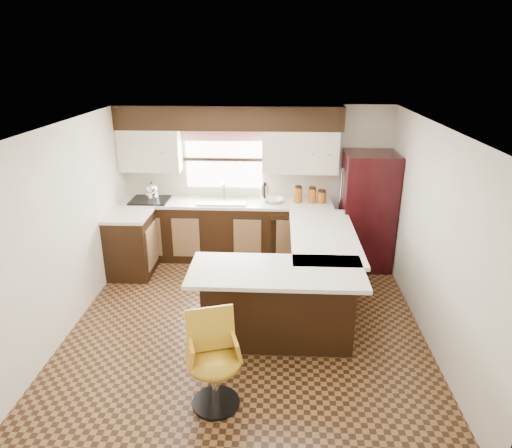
# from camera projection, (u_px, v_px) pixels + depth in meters

# --- Properties ---
(floor) EXTENTS (4.40, 4.40, 0.00)m
(floor) POSITION_uv_depth(u_px,v_px,m) (247.00, 322.00, 5.65)
(floor) COLOR #49301A
(floor) RESTS_ON ground
(ceiling) EXTENTS (4.40, 4.40, 0.00)m
(ceiling) POSITION_uv_depth(u_px,v_px,m) (245.00, 126.00, 4.80)
(ceiling) COLOR silver
(ceiling) RESTS_ON wall_back
(wall_back) EXTENTS (4.40, 0.00, 4.40)m
(wall_back) POSITION_uv_depth(u_px,v_px,m) (256.00, 181.00, 7.28)
(wall_back) COLOR beige
(wall_back) RESTS_ON floor
(wall_front) EXTENTS (4.40, 0.00, 4.40)m
(wall_front) POSITION_uv_depth(u_px,v_px,m) (224.00, 349.00, 3.17)
(wall_front) COLOR beige
(wall_front) RESTS_ON floor
(wall_left) EXTENTS (0.00, 4.40, 4.40)m
(wall_left) POSITION_uv_depth(u_px,v_px,m) (67.00, 229.00, 5.32)
(wall_left) COLOR beige
(wall_left) RESTS_ON floor
(wall_right) EXTENTS (0.00, 4.40, 4.40)m
(wall_right) POSITION_uv_depth(u_px,v_px,m) (432.00, 235.00, 5.12)
(wall_right) COLOR beige
(wall_right) RESTS_ON floor
(base_cab_back) EXTENTS (3.30, 0.60, 0.90)m
(base_cab_back) POSITION_uv_depth(u_px,v_px,m) (227.00, 231.00, 7.28)
(base_cab_back) COLOR black
(base_cab_back) RESTS_ON floor
(base_cab_left) EXTENTS (0.60, 0.70, 0.90)m
(base_cab_left) POSITION_uv_depth(u_px,v_px,m) (131.00, 245.00, 6.74)
(base_cab_left) COLOR black
(base_cab_left) RESTS_ON floor
(counter_back) EXTENTS (3.30, 0.60, 0.04)m
(counter_back) POSITION_uv_depth(u_px,v_px,m) (226.00, 203.00, 7.12)
(counter_back) COLOR silver
(counter_back) RESTS_ON base_cab_back
(counter_left) EXTENTS (0.60, 0.70, 0.04)m
(counter_left) POSITION_uv_depth(u_px,v_px,m) (128.00, 215.00, 6.57)
(counter_left) COLOR silver
(counter_left) RESTS_ON base_cab_left
(soffit) EXTENTS (3.40, 0.35, 0.36)m
(soffit) POSITION_uv_depth(u_px,v_px,m) (229.00, 117.00, 6.77)
(soffit) COLOR black
(soffit) RESTS_ON wall_back
(upper_cab_left) EXTENTS (0.94, 0.35, 0.64)m
(upper_cab_left) POSITION_uv_depth(u_px,v_px,m) (150.00, 150.00, 7.01)
(upper_cab_left) COLOR beige
(upper_cab_left) RESTS_ON wall_back
(upper_cab_right) EXTENTS (1.14, 0.35, 0.64)m
(upper_cab_right) POSITION_uv_depth(u_px,v_px,m) (300.00, 151.00, 6.90)
(upper_cab_right) COLOR beige
(upper_cab_right) RESTS_ON wall_back
(window_pane) EXTENTS (1.20, 0.02, 0.90)m
(window_pane) POSITION_uv_depth(u_px,v_px,m) (224.00, 159.00, 7.16)
(window_pane) COLOR white
(window_pane) RESTS_ON wall_back
(valance) EXTENTS (1.30, 0.06, 0.18)m
(valance) POSITION_uv_depth(u_px,v_px,m) (223.00, 135.00, 6.98)
(valance) COLOR #D19B93
(valance) RESTS_ON wall_back
(sink) EXTENTS (0.75, 0.45, 0.03)m
(sink) POSITION_uv_depth(u_px,v_px,m) (223.00, 201.00, 7.09)
(sink) COLOR #B2B2B7
(sink) RESTS_ON counter_back
(dishwasher) EXTENTS (0.58, 0.03, 0.78)m
(dishwasher) POSITION_uv_depth(u_px,v_px,m) (290.00, 240.00, 6.98)
(dishwasher) COLOR black
(dishwasher) RESTS_ON floor
(cooktop) EXTENTS (0.58, 0.50, 0.02)m
(cooktop) POSITION_uv_depth(u_px,v_px,m) (150.00, 200.00, 7.14)
(cooktop) COLOR black
(cooktop) RESTS_ON counter_back
(peninsula_long) EXTENTS (0.60, 1.95, 0.90)m
(peninsula_long) POSITION_uv_depth(u_px,v_px,m) (318.00, 268.00, 6.03)
(peninsula_long) COLOR black
(peninsula_long) RESTS_ON floor
(peninsula_return) EXTENTS (1.65, 0.60, 0.90)m
(peninsula_return) POSITION_uv_depth(u_px,v_px,m) (278.00, 306.00, 5.14)
(peninsula_return) COLOR black
(peninsula_return) RESTS_ON floor
(counter_pen_long) EXTENTS (0.84, 1.95, 0.04)m
(counter_pen_long) POSITION_uv_depth(u_px,v_px,m) (323.00, 235.00, 5.86)
(counter_pen_long) COLOR silver
(counter_pen_long) RESTS_ON peninsula_long
(counter_pen_return) EXTENTS (1.89, 0.84, 0.04)m
(counter_pen_return) POSITION_uv_depth(u_px,v_px,m) (276.00, 272.00, 4.89)
(counter_pen_return) COLOR silver
(counter_pen_return) RESTS_ON peninsula_return
(refrigerator) EXTENTS (0.76, 0.73, 1.77)m
(refrigerator) POSITION_uv_depth(u_px,v_px,m) (367.00, 211.00, 6.88)
(refrigerator) COLOR black
(refrigerator) RESTS_ON floor
(bar_chair) EXTENTS (0.62, 0.62, 0.92)m
(bar_chair) POSITION_uv_depth(u_px,v_px,m) (215.00, 364.00, 4.17)
(bar_chair) COLOR #B2851B
(bar_chair) RESTS_ON floor
(kettle) EXTENTS (0.21, 0.21, 0.28)m
(kettle) POSITION_uv_depth(u_px,v_px,m) (152.00, 191.00, 7.09)
(kettle) COLOR silver
(kettle) RESTS_ON cooktop
(percolator) EXTENTS (0.13, 0.13, 0.29)m
(percolator) POSITION_uv_depth(u_px,v_px,m) (265.00, 193.00, 7.03)
(percolator) COLOR silver
(percolator) RESTS_ON counter_back
(mixing_bowl) EXTENTS (0.33, 0.33, 0.07)m
(mixing_bowl) POSITION_uv_depth(u_px,v_px,m) (274.00, 200.00, 7.06)
(mixing_bowl) COLOR white
(mixing_bowl) RESTS_ON counter_back
(canister_large) EXTENTS (0.13, 0.13, 0.23)m
(canister_large) POSITION_uv_depth(u_px,v_px,m) (298.00, 195.00, 7.03)
(canister_large) COLOR #995117
(canister_large) RESTS_ON counter_back
(canister_med) EXTENTS (0.12, 0.12, 0.22)m
(canister_med) POSITION_uv_depth(u_px,v_px,m) (312.00, 196.00, 7.03)
(canister_med) COLOR #995117
(canister_med) RESTS_ON counter_back
(canister_small) EXTENTS (0.14, 0.14, 0.17)m
(canister_small) POSITION_uv_depth(u_px,v_px,m) (322.00, 197.00, 7.03)
(canister_small) COLOR #995117
(canister_small) RESTS_ON counter_back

